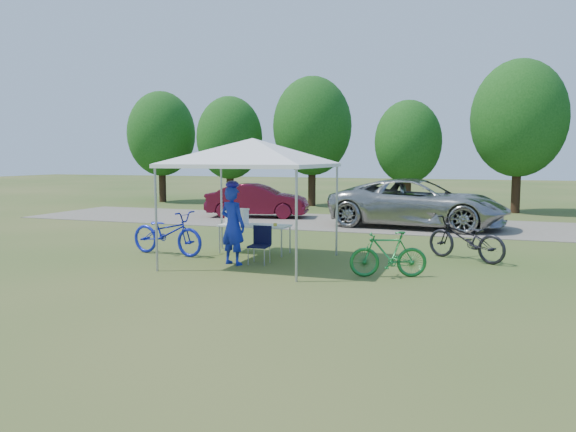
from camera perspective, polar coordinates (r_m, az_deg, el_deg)
name	(u,v)px	position (r m, az deg, el deg)	size (l,w,h in m)	color
ground	(253,263)	(12.45, -3.53, -4.74)	(100.00, 100.00, 0.00)	#2D5119
gravel_strip	(341,222)	(19.98, 5.41, -0.65)	(24.00, 5.00, 0.02)	gray
canopy	(253,142)	(12.24, -3.61, 7.55)	(4.53, 4.53, 3.00)	#A5A5AA
treeline	(368,130)	(25.85, 8.11, 8.65)	(24.89, 4.28, 6.30)	#382314
folding_table	(255,226)	(13.57, -3.40, -1.07)	(1.69, 0.70, 0.69)	white
folding_chair	(261,242)	(12.30, -2.79, -2.60)	(0.44, 0.45, 0.82)	black
cooler	(237,216)	(13.73, -5.22, -0.02)	(0.52, 0.35, 0.37)	white
ice_cream_cup	(275,224)	(13.32, -1.31, -0.87)	(0.09, 0.09, 0.06)	gold
cyclist	(233,226)	(12.15, -5.64, -0.97)	(0.62, 0.41, 1.70)	#1526B0
bike_blue	(167,233)	(13.65, -12.17, -1.67)	(0.70, 2.01, 1.06)	#1521BB
bike_green	(388,254)	(11.05, 10.14, -3.84)	(0.42, 1.49, 0.90)	#186C2C
bike_dark	(466,238)	(13.21, 17.59, -2.18)	(0.67, 1.91, 1.01)	black
minivan	(418,203)	(18.94, 13.08, 1.30)	(2.64, 5.73, 1.59)	#A3A5A0
sedan	(257,200)	(21.57, -3.13, 1.58)	(1.35, 3.87, 1.28)	#550E1E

